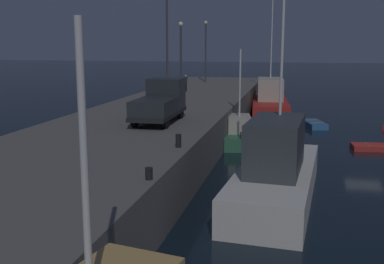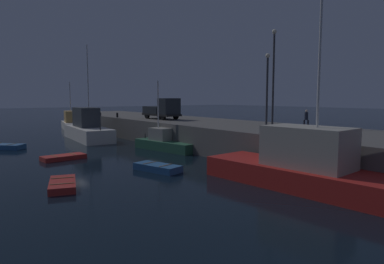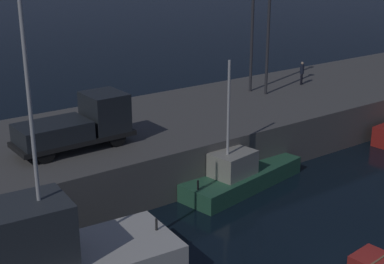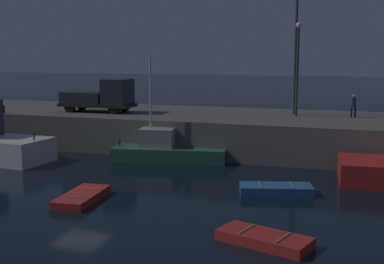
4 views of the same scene
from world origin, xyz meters
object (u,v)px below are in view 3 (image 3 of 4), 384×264
object	(u,v)px
fishing_boat_orange	(240,175)
lamp_post_east	(268,35)
lamp_post_west	(253,15)
utility_truck	(80,124)
dockworker	(302,72)

from	to	relation	value
fishing_boat_orange	lamp_post_east	size ratio (longest dim) A/B	1.15
fishing_boat_orange	lamp_post_west	xyz separation A→B (m)	(7.54, 7.74, 7.26)
lamp_post_west	utility_truck	size ratio (longest dim) A/B	1.53
dockworker	lamp_post_east	bearing A→B (deg)	-173.11
fishing_boat_orange	lamp_post_west	distance (m)	13.02
lamp_post_east	utility_truck	distance (m)	15.54
fishing_boat_orange	lamp_post_west	world-z (taller)	lamp_post_west
fishing_boat_orange	utility_truck	world-z (taller)	fishing_boat_orange
utility_truck	dockworker	size ratio (longest dim) A/B	3.59
fishing_boat_orange	lamp_post_east	bearing A→B (deg)	39.54
lamp_post_west	dockworker	xyz separation A→B (m)	(4.41, -0.76, -4.38)
lamp_post_east	lamp_post_west	bearing A→B (deg)	104.58
lamp_post_west	lamp_post_east	size ratio (longest dim) A/B	1.35
dockworker	lamp_post_west	bearing A→B (deg)	170.28
fishing_boat_orange	lamp_post_east	distance (m)	11.84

